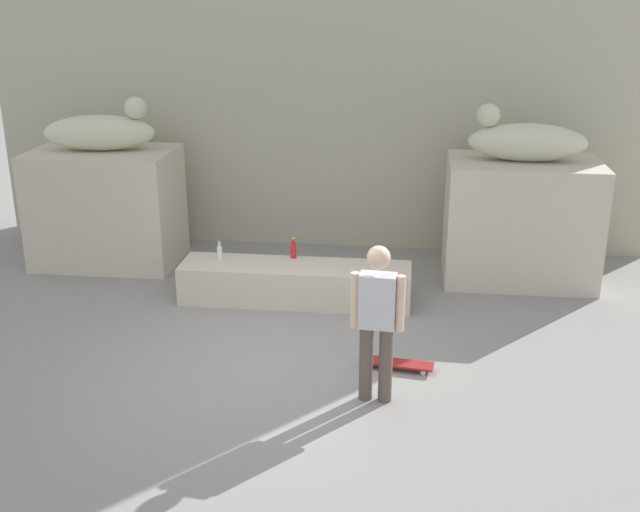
{
  "coord_description": "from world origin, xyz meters",
  "views": [
    {
      "loc": [
        1.45,
        -7.62,
        4.06
      ],
      "look_at": [
        0.48,
        0.61,
        1.1
      ],
      "focal_mm": 43.24,
      "sensor_mm": 36.0,
      "label": 1
    }
  ],
  "objects": [
    {
      "name": "pedestal_right",
      "position": [
        3.05,
        3.08,
        0.86
      ],
      "size": [
        2.09,
        1.36,
        1.73
      ],
      "primitive_type": "cube",
      "color": "beige",
      "rests_on": "ground_plane"
    },
    {
      "name": "statue_reclining_right",
      "position": [
        3.01,
        3.08,
        2.01
      ],
      "size": [
        1.62,
        0.63,
        0.78
      ],
      "rotation": [
        0.0,
        0.0,
        3.1
      ],
      "color": "beige",
      "rests_on": "pedestal_right"
    },
    {
      "name": "bottle_red",
      "position": [
        -0.07,
        2.14,
        0.63
      ],
      "size": [
        0.08,
        0.08,
        0.29
      ],
      "color": "red",
      "rests_on": "ledge_block"
    },
    {
      "name": "bottle_clear",
      "position": [
        -1.04,
        1.95,
        0.62
      ],
      "size": [
        0.07,
        0.07,
        0.26
      ],
      "color": "silver",
      "rests_on": "ledge_block"
    },
    {
      "name": "ground_plane",
      "position": [
        0.0,
        0.0,
        0.0
      ],
      "size": [
        40.0,
        40.0,
        0.0
      ],
      "primitive_type": "plane",
      "color": "gray"
    },
    {
      "name": "facade_wall",
      "position": [
        0.0,
        4.53,
        3.41
      ],
      "size": [
        10.32,
        0.6,
        6.83
      ],
      "primitive_type": "cube",
      "color": "#B3AE96",
      "rests_on": "ground_plane"
    },
    {
      "name": "ledge_block",
      "position": [
        0.0,
        1.85,
        0.26
      ],
      "size": [
        3.07,
        0.73,
        0.51
      ],
      "primitive_type": "cube",
      "color": "beige",
      "rests_on": "ground_plane"
    },
    {
      "name": "statue_reclining_left",
      "position": [
        -3.01,
        3.09,
        2.01
      ],
      "size": [
        1.67,
        0.81,
        0.78
      ],
      "rotation": [
        0.0,
        0.0,
        0.16
      ],
      "color": "beige",
      "rests_on": "pedestal_left"
    },
    {
      "name": "skater",
      "position": [
        1.19,
        -0.63,
        0.92
      ],
      "size": [
        0.54,
        0.23,
        1.67
      ],
      "rotation": [
        0.0,
        0.0,
        3.07
      ],
      "color": "brown",
      "rests_on": "ground_plane"
    },
    {
      "name": "skateboard",
      "position": [
        1.41,
        0.07,
        0.06
      ],
      "size": [
        0.82,
        0.31,
        0.08
      ],
      "rotation": [
        0.0,
        0.0,
        3.01
      ],
      "color": "maroon",
      "rests_on": "ground_plane"
    },
    {
      "name": "pedestal_left",
      "position": [
        -3.05,
        3.08,
        0.86
      ],
      "size": [
        2.09,
        1.36,
        1.73
      ],
      "primitive_type": "cube",
      "color": "beige",
      "rests_on": "ground_plane"
    }
  ]
}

